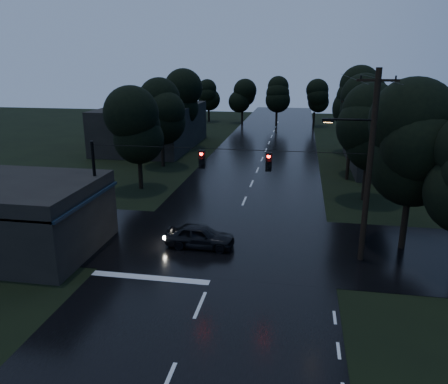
% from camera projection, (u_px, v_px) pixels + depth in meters
% --- Properties ---
extents(main_road, '(12.00, 120.00, 0.02)m').
position_uv_depth(main_road, '(257.00, 170.00, 42.73)').
color(main_road, black).
rests_on(main_road, ground).
extents(cross_street, '(60.00, 9.00, 0.02)m').
position_uv_depth(cross_street, '(227.00, 243.00, 25.76)').
color(cross_street, black).
rests_on(cross_street, ground).
extents(building_far_right, '(10.00, 14.00, 4.40)m').
position_uv_depth(building_far_right, '(402.00, 145.00, 43.54)').
color(building_far_right, black).
rests_on(building_far_right, ground).
extents(building_far_left, '(10.00, 16.00, 5.00)m').
position_uv_depth(building_far_left, '(153.00, 127.00, 53.76)').
color(building_far_left, black).
rests_on(building_far_left, ground).
extents(utility_pole_main, '(3.50, 0.30, 10.00)m').
position_uv_depth(utility_pole_main, '(368.00, 165.00, 22.07)').
color(utility_pole_main, black).
rests_on(utility_pole_main, ground).
extents(utility_pole_far, '(2.00, 0.30, 7.50)m').
position_uv_depth(utility_pole_far, '(350.00, 137.00, 38.34)').
color(utility_pole_far, black).
rests_on(utility_pole_far, ground).
extents(anchor_pole_left, '(0.18, 0.18, 6.00)m').
position_uv_depth(anchor_pole_left, '(96.00, 192.00, 25.19)').
color(anchor_pole_left, black).
rests_on(anchor_pole_left, ground).
extents(span_signals, '(15.00, 0.37, 1.12)m').
position_uv_depth(span_signals, '(234.00, 160.00, 23.20)').
color(span_signals, black).
rests_on(span_signals, ground).
extents(tree_corner_near, '(4.48, 4.48, 9.44)m').
position_uv_depth(tree_corner_near, '(414.00, 145.00, 23.31)').
color(tree_corner_near, black).
rests_on(tree_corner_near, ground).
extents(tree_left_a, '(3.92, 3.92, 8.26)m').
position_uv_depth(tree_left_a, '(138.00, 126.00, 35.16)').
color(tree_left_a, black).
rests_on(tree_left_a, ground).
extents(tree_left_b, '(4.20, 4.20, 8.85)m').
position_uv_depth(tree_left_b, '(161.00, 110.00, 42.70)').
color(tree_left_b, black).
rests_on(tree_left_b, ground).
extents(tree_left_c, '(4.48, 4.48, 9.44)m').
position_uv_depth(tree_left_c, '(182.00, 98.00, 52.12)').
color(tree_left_c, black).
rests_on(tree_left_c, ground).
extents(tree_right_a, '(4.20, 4.20, 8.85)m').
position_uv_depth(tree_right_a, '(370.00, 127.00, 32.07)').
color(tree_right_a, black).
rests_on(tree_right_a, ground).
extents(tree_right_b, '(4.48, 4.48, 9.44)m').
position_uv_depth(tree_right_b, '(365.00, 110.00, 39.40)').
color(tree_right_b, black).
rests_on(tree_right_b, ground).
extents(tree_right_c, '(4.76, 4.76, 10.03)m').
position_uv_depth(tree_right_c, '(359.00, 97.00, 48.62)').
color(tree_right_c, black).
rests_on(tree_right_c, ground).
extents(car, '(4.00, 1.67, 1.35)m').
position_uv_depth(car, '(200.00, 236.00, 24.97)').
color(car, black).
rests_on(car, ground).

